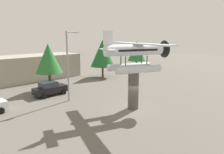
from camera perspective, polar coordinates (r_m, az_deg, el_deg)
ground_plane at (r=21.90m, az=5.79°, el=-8.59°), size 140.00×140.00×0.00m
display_pedestal at (r=21.33m, az=5.89°, el=-3.64°), size 1.10×1.10×3.90m
floatplane_monument at (r=20.77m, az=6.41°, el=6.11°), size 7.18×10.01×4.00m
car_mid_black at (r=27.38m, az=-16.70°, el=-3.05°), size 4.20×2.02×1.76m
streetlight_primary at (r=23.98m, az=-11.76°, el=4.29°), size 1.84×0.28×7.94m
storefront_building at (r=38.86m, az=-20.09°, el=2.65°), size 14.42×6.43×4.17m
tree_east at (r=29.31m, az=-17.06°, el=4.91°), size 3.59×3.59×6.45m
tree_center_back at (r=37.48m, az=-2.62°, el=6.56°), size 4.29×4.29×6.78m
tree_far_east at (r=45.56m, az=6.81°, el=7.13°), size 3.85×3.85×6.40m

